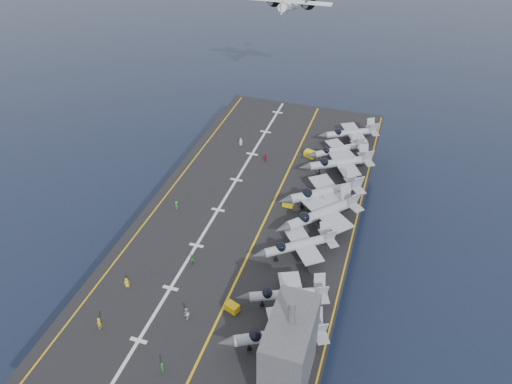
% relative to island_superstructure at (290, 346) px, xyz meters
% --- Properties ---
extents(ground, '(500.00, 500.00, 0.00)m').
position_rel_island_superstructure_xyz_m(ground, '(-15.00, 30.00, -17.90)').
color(ground, '#142135').
rests_on(ground, ground).
extents(hull, '(36.00, 90.00, 10.00)m').
position_rel_island_superstructure_xyz_m(hull, '(-15.00, 30.00, -12.90)').
color(hull, '#56595E').
rests_on(hull, ground).
extents(flight_deck, '(38.00, 92.00, 0.40)m').
position_rel_island_superstructure_xyz_m(flight_deck, '(-15.00, 30.00, -7.70)').
color(flight_deck, black).
rests_on(flight_deck, hull).
extents(foul_line, '(0.35, 90.00, 0.02)m').
position_rel_island_superstructure_xyz_m(foul_line, '(-12.00, 30.00, -7.48)').
color(foul_line, gold).
rests_on(foul_line, flight_deck).
extents(landing_centerline, '(0.50, 90.00, 0.02)m').
position_rel_island_superstructure_xyz_m(landing_centerline, '(-21.00, 30.00, -7.48)').
color(landing_centerline, silver).
rests_on(landing_centerline, flight_deck).
extents(deck_edge_port, '(0.25, 90.00, 0.02)m').
position_rel_island_superstructure_xyz_m(deck_edge_port, '(-32.00, 30.00, -7.48)').
color(deck_edge_port, gold).
rests_on(deck_edge_port, flight_deck).
extents(deck_edge_stbd, '(0.25, 90.00, 0.02)m').
position_rel_island_superstructure_xyz_m(deck_edge_stbd, '(3.50, 30.00, -7.48)').
color(deck_edge_stbd, gold).
rests_on(deck_edge_stbd, flight_deck).
extents(island_superstructure, '(5.00, 10.00, 15.00)m').
position_rel_island_superstructure_xyz_m(island_superstructure, '(0.00, 0.00, 0.00)').
color(island_superstructure, '#56595E').
rests_on(island_superstructure, flight_deck).
extents(fighter_jet_1, '(17.34, 15.30, 5.04)m').
position_rel_island_superstructure_xyz_m(fighter_jet_1, '(-2.53, 5.04, -4.98)').
color(fighter_jet_1, gray).
rests_on(fighter_jet_1, flight_deck).
extents(fighter_jet_2, '(15.69, 13.37, 4.61)m').
position_rel_island_superstructure_xyz_m(fighter_jet_2, '(-3.31, 12.37, -5.19)').
color(fighter_jet_2, '#9EA5AF').
rests_on(fighter_jet_2, flight_deck).
extents(fighter_jet_3, '(16.78, 15.87, 4.86)m').
position_rel_island_superstructure_xyz_m(fighter_jet_3, '(-4.23, 22.87, -5.07)').
color(fighter_jet_3, '#929CA3').
rests_on(fighter_jet_3, flight_deck).
extents(fighter_jet_4, '(19.29, 19.63, 5.74)m').
position_rel_island_superstructure_xyz_m(fighter_jet_4, '(-2.30, 31.37, -4.63)').
color(fighter_jet_4, '#999FA7').
rests_on(fighter_jet_4, flight_deck).
extents(fighter_jet_5, '(19.43, 18.31, 5.62)m').
position_rel_island_superstructure_xyz_m(fighter_jet_5, '(-2.97, 37.79, -4.69)').
color(fighter_jet_5, gray).
rests_on(fighter_jet_5, flight_deck).
extents(fighter_jet_6, '(17.99, 16.24, 5.20)m').
position_rel_island_superstructure_xyz_m(fighter_jet_6, '(-2.16, 48.65, -4.90)').
color(fighter_jet_6, '#A2AAB2').
rests_on(fighter_jet_6, flight_deck).
extents(fighter_jet_7, '(15.32, 14.73, 4.45)m').
position_rel_island_superstructure_xyz_m(fighter_jet_7, '(-3.46, 53.92, -5.28)').
color(fighter_jet_7, '#9A9FA8').
rests_on(fighter_jet_7, flight_deck).
extents(fighter_jet_8, '(16.05, 14.26, 4.66)m').
position_rel_island_superstructure_xyz_m(fighter_jet_8, '(-1.99, 61.64, -5.17)').
color(fighter_jet_8, gray).
rests_on(fighter_jet_8, flight_deck).
extents(tow_cart_a, '(2.31, 1.91, 1.19)m').
position_rel_island_superstructure_xyz_m(tow_cart_a, '(-10.60, 8.89, -6.90)').
color(tow_cart_a, gold).
rests_on(tow_cart_a, flight_deck).
extents(tow_cart_b, '(1.93, 1.28, 1.14)m').
position_rel_island_superstructure_xyz_m(tow_cart_b, '(-9.14, 35.06, -6.93)').
color(tow_cart_b, yellow).
rests_on(tow_cart_b, flight_deck).
extents(tow_cart_c, '(2.54, 2.05, 1.32)m').
position_rel_island_superstructure_xyz_m(tow_cart_c, '(-9.08, 52.77, -6.84)').
color(tow_cart_c, yellow).
rests_on(tow_cart_c, flight_deck).
extents(crew_0, '(1.23, 1.13, 1.71)m').
position_rel_island_superstructure_xyz_m(crew_0, '(-27.36, 8.32, -6.65)').
color(crew_0, yellow).
rests_on(crew_0, flight_deck).
extents(crew_1, '(0.88, 1.26, 2.04)m').
position_rel_island_superstructure_xyz_m(crew_1, '(-27.09, 0.27, -6.48)').
color(crew_1, yellow).
rests_on(crew_1, flight_deck).
extents(crew_2, '(0.81, 1.15, 1.83)m').
position_rel_island_superstructure_xyz_m(crew_2, '(-19.84, 15.95, -6.58)').
color(crew_2, '#28822E').
rests_on(crew_2, flight_deck).
extents(crew_3, '(1.23, 1.14, 1.70)m').
position_rel_island_superstructure_xyz_m(crew_3, '(-28.29, 28.00, -6.65)').
color(crew_3, '#1F8F35').
rests_on(crew_3, flight_deck).
extents(crew_4, '(1.30, 1.29, 1.83)m').
position_rel_island_superstructure_xyz_m(crew_4, '(-17.48, 48.18, -6.58)').
color(crew_4, '#B21919').
rests_on(crew_4, flight_deck).
extents(crew_5, '(1.20, 1.07, 1.68)m').
position_rel_island_superstructure_xyz_m(crew_5, '(-24.50, 52.81, -6.66)').
color(crew_5, silver).
rests_on(crew_5, flight_deck).
extents(crew_6, '(1.24, 1.21, 1.73)m').
position_rel_island_superstructure_xyz_m(crew_6, '(-15.67, -3.36, -6.64)').
color(crew_6, '#208034').
rests_on(crew_6, flight_deck).
extents(crew_7, '(0.92, 1.27, 1.97)m').
position_rel_island_superstructure_xyz_m(crew_7, '(-16.25, 5.54, -6.52)').
color(crew_7, silver).
rests_on(crew_7, flight_deck).
extents(transport_plane, '(23.08, 16.02, 5.37)m').
position_rel_island_superstructure_xyz_m(transport_plane, '(-25.20, 93.69, 10.87)').
color(transport_plane, '#B9BBBD').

